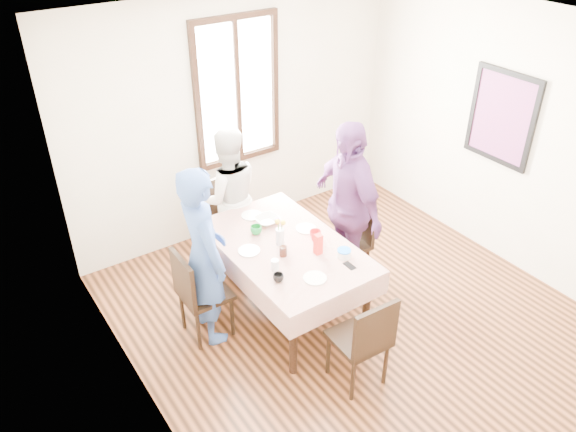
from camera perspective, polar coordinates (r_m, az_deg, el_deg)
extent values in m
plane|color=black|center=(5.54, 7.46, -10.76)|extent=(4.50, 4.50, 0.00)
plane|color=beige|center=(6.38, -5.12, 9.88)|extent=(4.00, 0.00, 4.00)
plane|color=beige|center=(6.15, 22.70, 6.60)|extent=(0.00, 4.50, 4.50)
cube|color=black|center=(6.26, -5.16, 12.37)|extent=(1.02, 0.06, 1.62)
cube|color=white|center=(6.27, -5.21, 12.40)|extent=(0.90, 0.02, 1.50)
cube|color=red|center=(6.21, 20.76, 9.29)|extent=(0.04, 0.76, 0.96)
cube|color=black|center=(5.43, -0.30, -6.28)|extent=(0.92, 1.55, 0.75)
cube|color=#610C00|center=(5.20, -0.31, -2.98)|extent=(1.04, 1.67, 0.01)
cube|color=black|center=(5.19, -8.35, -7.66)|extent=(0.42, 0.42, 0.91)
cube|color=black|center=(5.79, 5.76, -2.73)|extent=(0.46, 0.46, 0.91)
cube|color=black|center=(6.13, -5.90, -0.55)|extent=(0.46, 0.46, 0.91)
cube|color=black|center=(4.74, 7.11, -12.08)|extent=(0.44, 0.44, 0.91)
imported|color=#314F91|center=(4.95, -8.49, -4.02)|extent=(0.46, 0.66, 1.71)
imported|color=beige|center=(5.96, -5.97, 1.88)|extent=(0.86, 0.74, 1.53)
imported|color=#603369|center=(5.54, 5.84, 0.92)|extent=(0.55, 1.09, 1.78)
imported|color=black|center=(4.75, -0.98, -6.23)|extent=(0.11, 0.11, 0.07)
imported|color=red|center=(5.24, 2.77, -1.98)|extent=(0.13, 0.13, 0.10)
imported|color=#0C7226|center=(5.33, -3.24, -1.41)|extent=(0.13, 0.13, 0.09)
imported|color=white|center=(5.50, -2.10, -0.44)|extent=(0.24, 0.24, 0.06)
cube|color=red|center=(5.04, 3.06, -2.85)|extent=(0.06, 0.06, 0.20)
cylinder|color=white|center=(5.05, 5.66, -3.81)|extent=(0.13, 0.13, 0.06)
cylinder|color=black|center=(5.03, -0.49, -3.57)|extent=(0.07, 0.07, 0.09)
cylinder|color=silver|center=(4.86, -1.31, -4.95)|extent=(0.07, 0.07, 0.10)
cube|color=black|center=(4.96, 6.21, -5.00)|extent=(0.06, 0.12, 0.01)
cylinder|color=silver|center=(5.16, -0.81, -2.10)|extent=(0.08, 0.08, 0.16)
cylinder|color=white|center=(5.12, -3.95, -3.51)|extent=(0.20, 0.20, 0.01)
cylinder|color=white|center=(5.41, 1.82, -1.27)|extent=(0.20, 0.20, 0.01)
cylinder|color=white|center=(5.62, -3.72, 0.06)|extent=(0.20, 0.20, 0.01)
cylinder|color=white|center=(4.80, 2.73, -6.26)|extent=(0.20, 0.20, 0.01)
cylinder|color=blue|center=(5.03, 5.68, -3.46)|extent=(0.12, 0.12, 0.01)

